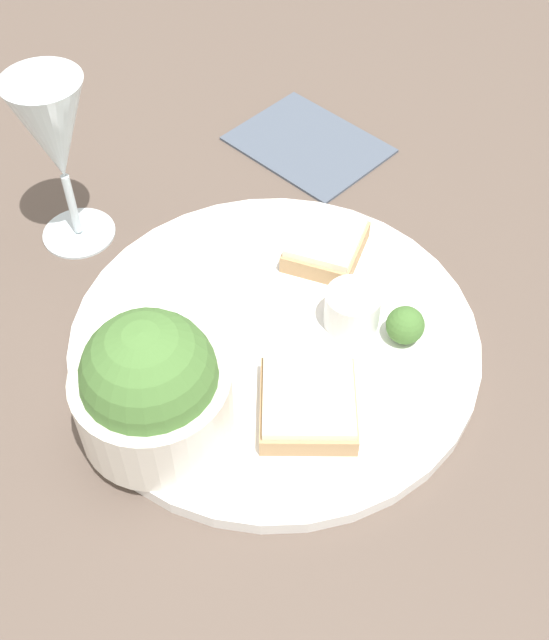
# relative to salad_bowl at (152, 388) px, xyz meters

# --- Properties ---
(ground_plane) EXTENTS (4.00, 4.00, 0.00)m
(ground_plane) POSITION_rel_salad_bowl_xyz_m (-0.12, 0.04, -0.06)
(ground_plane) COLOR brown
(dinner_plate) EXTENTS (0.35, 0.35, 0.01)m
(dinner_plate) POSITION_rel_salad_bowl_xyz_m (-0.12, 0.04, -0.05)
(dinner_plate) COLOR white
(dinner_plate) RESTS_ON ground_plane
(salad_bowl) EXTENTS (0.12, 0.12, 0.11)m
(salad_bowl) POSITION_rel_salad_bowl_xyz_m (0.00, 0.00, 0.00)
(salad_bowl) COLOR silver
(salad_bowl) RESTS_ON dinner_plate
(sauce_ramekin) EXTENTS (0.05, 0.05, 0.04)m
(sauce_ramekin) POSITION_rel_salad_bowl_xyz_m (-0.16, 0.10, -0.03)
(sauce_ramekin) COLOR white
(sauce_ramekin) RESTS_ON dinner_plate
(cheese_toast_near) EXTENTS (0.10, 0.10, 0.03)m
(cheese_toast_near) POSITION_rel_salad_bowl_xyz_m (-0.06, 0.10, -0.03)
(cheese_toast_near) COLOR tan
(cheese_toast_near) RESTS_ON dinner_plate
(cheese_toast_far) EXTENTS (0.08, 0.07, 0.03)m
(cheese_toast_far) POSITION_rel_salad_bowl_xyz_m (-0.23, 0.04, -0.03)
(cheese_toast_far) COLOR tan
(cheese_toast_far) RESTS_ON dinner_plate
(wine_glass) EXTENTS (0.07, 0.07, 0.17)m
(wine_glass) POSITION_rel_salad_bowl_xyz_m (-0.16, -0.19, 0.05)
(wine_glass) COLOR silver
(wine_glass) RESTS_ON ground_plane
(garnish) EXTENTS (0.03, 0.03, 0.03)m
(garnish) POSITION_rel_salad_bowl_xyz_m (-0.16, 0.14, -0.03)
(garnish) COLOR #477533
(garnish) RESTS_ON dinner_plate
(napkin) EXTENTS (0.16, 0.18, 0.01)m
(napkin) POSITION_rel_salad_bowl_xyz_m (-0.38, -0.04, -0.06)
(napkin) COLOR #4C5666
(napkin) RESTS_ON ground_plane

